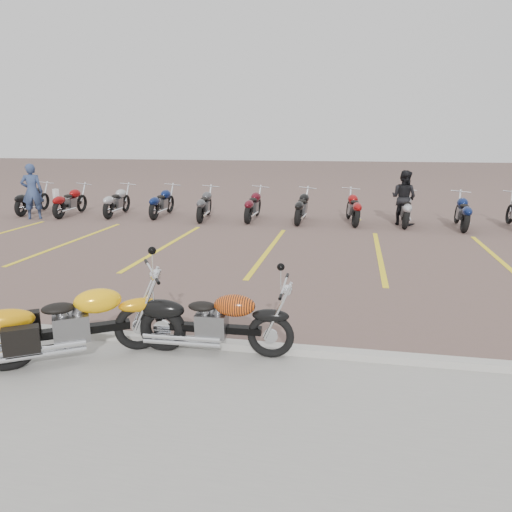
{
  "coord_description": "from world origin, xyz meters",
  "views": [
    {
      "loc": [
        2.01,
        -8.01,
        2.79
      ],
      "look_at": [
        0.4,
        0.27,
        0.75
      ],
      "focal_mm": 35.0,
      "sensor_mm": 36.0,
      "label": 1
    }
  ],
  "objects_px": {
    "flame_cruiser": "(212,324)",
    "yellow_cruiser": "(70,327)",
    "bollard": "(57,203)",
    "person_b": "(404,198)",
    "person_a": "(32,191)"
  },
  "relations": [
    {
      "from": "flame_cruiser",
      "to": "yellow_cruiser",
      "type": "bearing_deg",
      "value": -164.1
    },
    {
      "from": "flame_cruiser",
      "to": "bollard",
      "type": "distance_m",
      "value": 12.92
    },
    {
      "from": "person_b",
      "to": "person_a",
      "type": "bearing_deg",
      "value": 39.9
    },
    {
      "from": "yellow_cruiser",
      "to": "person_b",
      "type": "relative_size",
      "value": 1.14
    },
    {
      "from": "yellow_cruiser",
      "to": "person_a",
      "type": "height_order",
      "value": "person_a"
    },
    {
      "from": "person_a",
      "to": "person_b",
      "type": "relative_size",
      "value": 1.09
    },
    {
      "from": "yellow_cruiser",
      "to": "flame_cruiser",
      "type": "relative_size",
      "value": 0.96
    },
    {
      "from": "person_a",
      "to": "bollard",
      "type": "bearing_deg",
      "value": -174.14
    },
    {
      "from": "flame_cruiser",
      "to": "person_b",
      "type": "height_order",
      "value": "person_b"
    },
    {
      "from": "yellow_cruiser",
      "to": "bollard",
      "type": "relative_size",
      "value": 1.98
    },
    {
      "from": "person_a",
      "to": "person_b",
      "type": "height_order",
      "value": "person_a"
    },
    {
      "from": "person_a",
      "to": "bollard",
      "type": "height_order",
      "value": "person_a"
    },
    {
      "from": "flame_cruiser",
      "to": "bollard",
      "type": "height_order",
      "value": "bollard"
    },
    {
      "from": "bollard",
      "to": "yellow_cruiser",
      "type": "bearing_deg",
      "value": -57.03
    },
    {
      "from": "flame_cruiser",
      "to": "bollard",
      "type": "relative_size",
      "value": 2.06
    }
  ]
}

